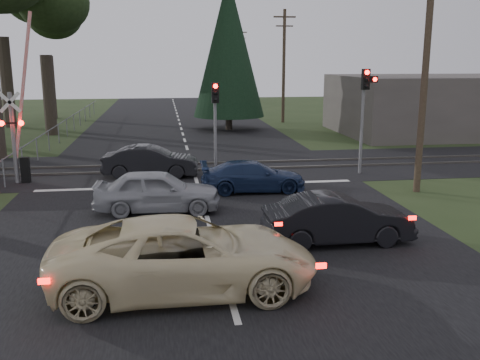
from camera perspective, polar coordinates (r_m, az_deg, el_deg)
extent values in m
plane|color=#253518|center=(14.31, -2.31, -8.16)|extent=(120.00, 120.00, 0.00)
cube|color=black|center=(23.89, -4.81, 0.38)|extent=(14.00, 100.00, 0.01)
cube|color=black|center=(25.85, -5.08, 1.32)|extent=(120.00, 8.00, 0.01)
cube|color=silver|center=(22.14, -4.52, -0.59)|extent=(13.00, 0.35, 0.00)
cube|color=#59544C|center=(25.05, -4.98, 1.06)|extent=(120.00, 0.12, 0.10)
cube|color=#59544C|center=(26.62, -5.18, 1.75)|extent=(120.00, 0.12, 0.10)
cylinder|color=slate|center=(24.12, -22.99, 4.11)|extent=(0.18, 0.18, 3.80)
cube|color=white|center=(23.87, -23.36, 7.63)|extent=(0.88, 0.03, 0.88)
cube|color=white|center=(23.87, -23.36, 7.63)|extent=(0.88, 0.03, 0.88)
cube|color=black|center=(23.97, -23.17, 5.61)|extent=(0.90, 0.06, 0.06)
sphere|color=#FF0C07|center=(24.00, -24.09, 5.54)|extent=(0.22, 0.22, 0.22)
sphere|color=#FF0C07|center=(23.81, -22.32, 5.64)|extent=(0.22, 0.22, 0.22)
cube|color=black|center=(24.25, -21.91, 1.00)|extent=(0.35, 0.25, 1.10)
cube|color=red|center=(23.80, -22.13, 9.17)|extent=(1.16, 0.10, 5.93)
cylinder|color=slate|center=(24.76, 12.83, 5.00)|extent=(0.14, 0.14, 3.80)
cube|color=black|center=(24.40, 13.26, 10.41)|extent=(0.32, 0.24, 0.90)
sphere|color=#FF0C07|center=(24.27, 13.41, 11.10)|extent=(0.20, 0.20, 0.20)
sphere|color=black|center=(24.28, 13.37, 10.40)|extent=(0.18, 0.18, 0.18)
sphere|color=black|center=(24.29, 13.34, 9.69)|extent=(0.18, 0.18, 0.18)
cube|color=black|center=(24.54, 14.10, 10.38)|extent=(0.28, 0.22, 0.28)
sphere|color=#FF0C07|center=(24.43, 14.21, 10.37)|extent=(0.18, 0.18, 0.18)
cylinder|color=slate|center=(24.47, -2.65, 4.50)|extent=(0.14, 0.14, 3.20)
cube|color=black|center=(24.08, -2.65, 9.27)|extent=(0.32, 0.24, 0.90)
sphere|color=#FF0C07|center=(23.94, -2.63, 9.97)|extent=(0.20, 0.20, 0.20)
sphere|color=black|center=(23.95, -2.62, 9.26)|extent=(0.18, 0.18, 0.18)
sphere|color=black|center=(23.97, -2.62, 8.54)|extent=(0.18, 0.18, 0.18)
cylinder|color=#4C3D2D|center=(21.68, 19.12, 10.47)|extent=(0.26, 0.26, 9.00)
cylinder|color=#4C3D2D|center=(44.41, 4.69, 11.93)|extent=(0.26, 0.26, 9.00)
cube|color=#4C3D2D|center=(44.53, 4.78, 16.95)|extent=(1.80, 0.12, 0.12)
cube|color=#4C3D2D|center=(44.48, 4.77, 16.05)|extent=(1.40, 0.10, 0.10)
cylinder|color=#4C3D2D|center=(69.01, -0.02, 12.25)|extent=(0.26, 0.26, 9.00)
cube|color=#4C3D2D|center=(69.09, -0.02, 15.49)|extent=(1.80, 0.12, 0.12)
cube|color=#4C3D2D|center=(69.06, -0.02, 14.91)|extent=(1.40, 0.10, 0.10)
cylinder|color=#473D33|center=(39.13, -19.71, 8.49)|extent=(0.80, 0.80, 5.40)
cylinder|color=#473D33|center=(44.88, -23.61, 9.50)|extent=(0.89, 0.89, 6.75)
cylinder|color=#473D33|center=(50.30, -19.54, 9.29)|extent=(0.80, 0.80, 5.40)
ellipsoid|color=black|center=(50.44, -20.15, 17.12)|extent=(6.00, 6.00, 7.20)
cylinder|color=#473D33|center=(39.81, -1.20, 6.83)|extent=(0.50, 0.50, 2.00)
cone|color=black|center=(39.61, -1.23, 14.04)|extent=(5.20, 5.20, 10.00)
cube|color=#59514C|center=(40.37, 20.62, 7.53)|extent=(14.00, 10.00, 4.00)
imported|color=beige|center=(12.11, -5.92, -8.02)|extent=(5.95, 2.78, 1.65)
imported|color=black|center=(15.39, 10.38, -4.15)|extent=(4.20, 1.52, 1.38)
imported|color=#95989D|center=(18.40, -8.81, -1.17)|extent=(4.35, 1.95, 1.45)
imported|color=#19284B|center=(21.05, 1.39, 0.39)|extent=(4.16, 1.76, 1.20)
imported|color=black|center=(24.00, -9.52, 1.97)|extent=(4.29, 1.87, 1.37)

